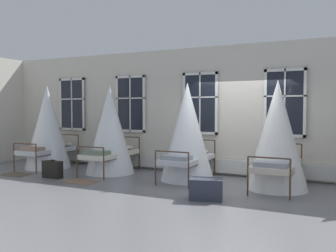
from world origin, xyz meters
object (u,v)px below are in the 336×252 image
(suitcase_dark, at_px, (52,169))
(cot_second, at_px, (110,131))
(cot_third, at_px, (187,133))
(cot_fourth, at_px, (277,136))
(cot_first, at_px, (48,128))
(travel_trunk, at_px, (206,189))

(suitcase_dark, bearing_deg, cot_second, 56.49)
(suitcase_dark, bearing_deg, cot_third, 24.52)
(cot_fourth, height_order, suitcase_dark, cot_fourth)
(cot_first, relative_size, cot_third, 1.02)
(cot_third, height_order, suitcase_dark, cot_third)
(cot_fourth, distance_m, travel_trunk, 2.14)
(travel_trunk, bearing_deg, suitcase_dark, 175.09)
(cot_first, xyz_separation_m, cot_fourth, (6.68, 0.01, -0.02))
(cot_first, distance_m, cot_third, 4.50)
(cot_first, relative_size, suitcase_dark, 4.34)
(cot_first, relative_size, travel_trunk, 3.87)
(cot_first, height_order, cot_fourth, cot_first)
(suitcase_dark, xyz_separation_m, travel_trunk, (4.30, -0.37, -0.02))
(cot_first, distance_m, travel_trunk, 5.87)
(cot_first, bearing_deg, suitcase_dark, -133.38)
(cot_second, distance_m, travel_trunk, 3.86)
(cot_second, xyz_separation_m, cot_fourth, (4.48, -0.06, 0.00))
(travel_trunk, bearing_deg, cot_first, 164.52)
(cot_fourth, relative_size, travel_trunk, 3.79)
(suitcase_dark, bearing_deg, cot_fourth, 15.51)
(cot_first, xyz_separation_m, cot_third, (4.50, 0.09, -0.02))
(cot_third, relative_size, travel_trunk, 3.79)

